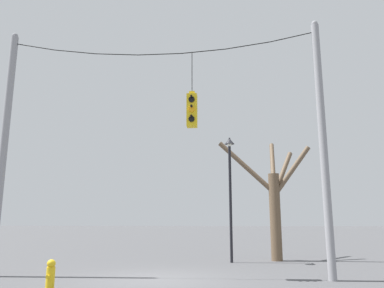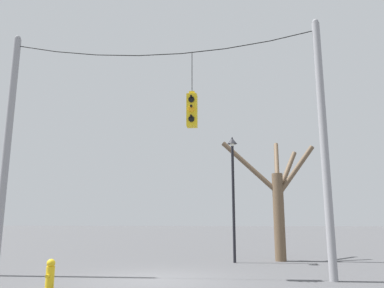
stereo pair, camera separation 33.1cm
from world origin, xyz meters
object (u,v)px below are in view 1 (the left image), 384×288
traffic_light_over_intersection (192,110)px  utility_pole_right (323,142)px  street_lamp (230,175)px  utility_pole_left (4,147)px  bare_tree (274,197)px  fire_hydrant (51,274)px

traffic_light_over_intersection → utility_pole_right: bearing=0.1°
street_lamp → utility_pole_left: bearing=-150.4°
traffic_light_over_intersection → bare_tree: traffic_light_over_intersection is taller
utility_pole_left → bare_tree: (9.71, 5.59, -1.41)m
street_lamp → bare_tree: (2.00, 1.21, -0.90)m
utility_pole_right → street_lamp: bearing=123.1°
traffic_light_over_intersection → fire_hydrant: size_ratio=3.49×
bare_tree → fire_hydrant: size_ratio=7.60×
utility_pole_left → street_lamp: (7.72, 4.39, -0.51)m
bare_tree → fire_hydrant: bare_tree is taller
utility_pole_right → traffic_light_over_intersection: size_ratio=3.19×
bare_tree → street_lamp: bearing=-148.9°
traffic_light_over_intersection → street_lamp: traffic_light_over_intersection is taller
utility_pole_right → street_lamp: 5.26m
utility_pole_left → utility_pole_right: size_ratio=1.00×
utility_pole_right → street_lamp: size_ratio=1.58×
utility_pole_left → bare_tree: 11.30m
utility_pole_right → street_lamp: utility_pole_right is taller
street_lamp → traffic_light_over_intersection: bearing=-106.5°
utility_pole_right → traffic_light_over_intersection: 4.33m
bare_tree → utility_pole_right: bearing=-81.2°
utility_pole_right → bare_tree: (-0.87, 5.59, -1.41)m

